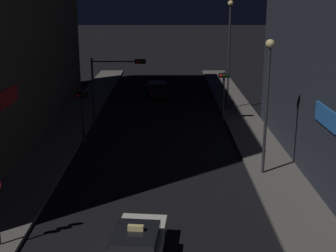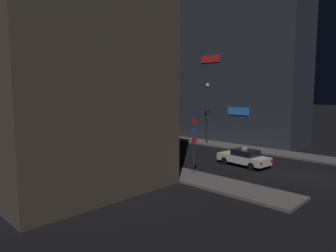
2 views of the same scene
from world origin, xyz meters
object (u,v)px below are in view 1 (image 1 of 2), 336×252
Objects in this scene: traffic_light_left_kerb at (82,106)px; street_lamp_far_block at (229,42)px; taxi at (136,247)px; far_car at (157,89)px; traffic_light_right_kerb at (223,87)px; traffic_light_overhead at (113,77)px; street_lamp_near_block at (267,87)px.

traffic_light_left_kerb is 14.53m from street_lamp_far_block.
street_lamp_far_block reaches higher than taxi.
far_car is 15.84m from traffic_light_left_kerb.
street_lamp_far_block is (6.20, 23.62, 5.07)m from taxi.
traffic_light_left_kerb is at bearing -152.11° from traffic_light_right_kerb.
traffic_light_overhead reaches higher than traffic_light_left_kerb.
traffic_light_left_kerb is at bearing -106.55° from far_car.
street_lamp_near_block is (6.21, -20.60, 4.17)m from far_car.
street_lamp_near_block reaches higher than taxi.
street_lamp_near_block reaches higher than traffic_light_left_kerb.
street_lamp_far_block is at bearing 90.40° from street_lamp_near_block.
street_lamp_near_block reaches higher than traffic_light_overhead.
traffic_light_right_kerb is at bearing 74.59° from taxi.
taxi is 0.90× the size of traffic_light_overhead.
far_car is 11.52m from traffic_light_overhead.
far_car is 0.90× the size of traffic_light_overhead.
taxi is 15.00m from traffic_light_left_kerb.
far_car is at bearing 137.09° from street_lamp_far_block.
traffic_light_left_kerb is 0.40× the size of street_lamp_far_block.
traffic_light_right_kerb reaches higher than far_car.
traffic_light_overhead is at bearing 98.77° from taxi.
traffic_light_overhead is (-2.96, -10.72, 2.99)m from far_car.
street_lamp_near_block is 14.95m from street_lamp_far_block.
taxi reaches higher than far_car.
traffic_light_right_kerb is 5.25m from street_lamp_far_block.
street_lamp_near_block is at bearing -89.60° from street_lamp_far_block.
far_car is at bearing 117.84° from traffic_light_right_kerb.
street_lamp_far_block is at bearing -42.91° from far_car.
street_lamp_far_block is at bearing 41.60° from traffic_light_left_kerb.
taxi is 19.04m from traffic_light_overhead.
taxi is 20.20m from traffic_light_right_kerb.
street_lamp_far_block is at bearing 29.07° from traffic_light_overhead.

